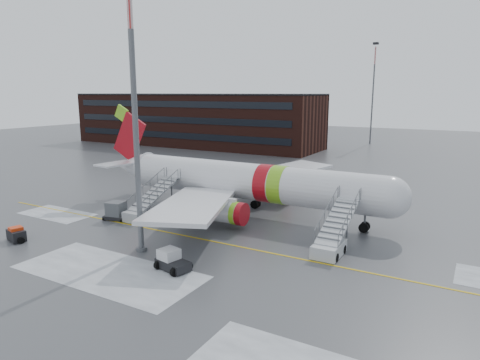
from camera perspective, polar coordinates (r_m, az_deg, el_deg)
The scene contains 10 objects.
ground at distance 36.50m, azimuth 1.25°, elevation -8.52°, with size 260.00×260.00×0.00m, color #494C4F.
airliner at distance 44.85m, azimuth 0.21°, elevation -0.16°, with size 35.03×32.97×11.18m.
airstair_fwd at distance 35.07m, azimuth 12.17°, elevation -7.80°, with size 2.05×7.70×3.48m.
airstair_aft at distance 44.53m, azimuth -12.48°, elevation -3.64°, with size 2.05×7.70×3.48m.
pushback_tug at distance 31.72m, azimuth -9.10°, elevation -10.60°, with size 2.82×2.35×1.47m.
uld_container at distance 44.80m, azimuth -16.18°, elevation -4.02°, with size 2.52×2.05×1.83m.
baggage_tractor at distance 41.82m, azimuth -27.66°, elevation -6.50°, with size 2.47×1.52×1.23m.
light_mast_near at distance 33.73m, azimuth -13.87°, elevation 9.15°, with size 1.20×1.20×21.63m.
terminal_building at distance 105.09m, azimuth -6.17°, elevation 8.06°, with size 62.00×16.11×12.30m.
light_mast_far_n at distance 110.88m, azimuth 17.34°, elevation 11.74°, with size 1.20×1.20×24.25m.
Camera 1 is at (16.24, -30.19, 12.55)m, focal length 32.00 mm.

